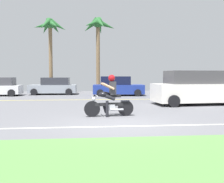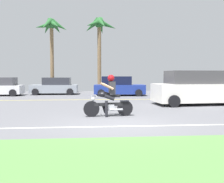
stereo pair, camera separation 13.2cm
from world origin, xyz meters
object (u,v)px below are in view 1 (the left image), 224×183
motorcyclist (110,99)px  palm_tree_0 (98,30)px  parked_car_2 (117,87)px  palm_tree_1 (50,31)px  suv_nearby (196,88)px  parked_car_1 (54,86)px

motorcyclist → palm_tree_0: palm_tree_0 is taller
palm_tree_0 → parked_car_2: bearing=-71.9°
palm_tree_1 → palm_tree_0: bearing=20.7°
suv_nearby → parked_car_2: bearing=118.8°
motorcyclist → palm_tree_1: bearing=107.7°
suv_nearby → parked_car_1: bearing=137.1°
parked_car_2 → palm_tree_0: 6.98m
palm_tree_1 → parked_car_1: bearing=-68.6°
parked_car_1 → palm_tree_0: size_ratio=0.54×
suv_nearby → parked_car_2: (-3.70, 6.72, -0.20)m
suv_nearby → palm_tree_0: bearing=114.8°
palm_tree_0 → palm_tree_1: 4.65m
parked_car_1 → parked_car_2: (5.36, -1.71, 0.04)m
suv_nearby → parked_car_2: suv_nearby is taller
parked_car_1 → suv_nearby: bearing=-42.9°
motorcyclist → palm_tree_0: bearing=89.4°
palm_tree_1 → motorcyclist: bearing=-72.3°
palm_tree_1 → parked_car_2: bearing=-25.0°
suv_nearby → palm_tree_1: 14.12m
parked_car_2 → palm_tree_0: size_ratio=0.57×
parked_car_1 → palm_tree_0: 7.13m
suv_nearby → palm_tree_1: (-9.44, 9.40, 4.69)m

